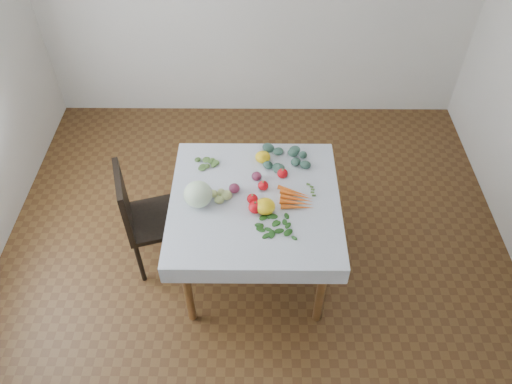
% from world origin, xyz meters
% --- Properties ---
extents(ground, '(4.00, 4.00, 0.00)m').
position_xyz_m(ground, '(0.00, 0.00, 0.00)').
color(ground, '#55381B').
extents(table, '(1.00, 1.00, 0.75)m').
position_xyz_m(table, '(0.00, 0.00, 0.65)').
color(table, brown).
rests_on(table, ground).
extents(tablecloth, '(1.12, 1.12, 0.01)m').
position_xyz_m(tablecloth, '(0.00, 0.00, 0.75)').
color(tablecloth, white).
rests_on(tablecloth, table).
extents(chair, '(0.51, 0.51, 0.91)m').
position_xyz_m(chair, '(-0.79, 0.07, 0.52)').
color(chair, black).
rests_on(chair, ground).
extents(cabbage, '(0.24, 0.24, 0.17)m').
position_xyz_m(cabbage, '(-0.37, -0.04, 0.84)').
color(cabbage, '#D8F4CC').
rests_on(cabbage, tablecloth).
extents(tomato_a, '(0.08, 0.08, 0.06)m').
position_xyz_m(tomato_a, '(-0.02, -0.02, 0.79)').
color(tomato_a, red).
rests_on(tomato_a, tablecloth).
extents(tomato_b, '(0.09, 0.09, 0.06)m').
position_xyz_m(tomato_b, '(0.19, 0.21, 0.79)').
color(tomato_b, red).
rests_on(tomato_b, tablecloth).
extents(tomato_c, '(0.09, 0.09, 0.06)m').
position_xyz_m(tomato_c, '(0.06, 0.10, 0.79)').
color(tomato_c, red).
rests_on(tomato_c, tablecloth).
extents(tomato_d, '(0.11, 0.11, 0.08)m').
position_xyz_m(tomato_d, '(0.00, -0.10, 0.80)').
color(tomato_d, red).
rests_on(tomato_d, tablecloth).
extents(heirloom_back, '(0.13, 0.13, 0.08)m').
position_xyz_m(heirloom_back, '(0.05, 0.37, 0.79)').
color(heirloom_back, yellow).
rests_on(heirloom_back, tablecloth).
extents(heirloom_front, '(0.15, 0.15, 0.09)m').
position_xyz_m(heirloom_front, '(0.07, -0.10, 0.80)').
color(heirloom_front, yellow).
rests_on(heirloom_front, tablecloth).
extents(onion_a, '(0.08, 0.08, 0.06)m').
position_xyz_m(onion_a, '(0.01, 0.19, 0.79)').
color(onion_a, '#551832').
rests_on(onion_a, tablecloth).
extents(onion_b, '(0.10, 0.10, 0.06)m').
position_xyz_m(onion_b, '(-0.14, 0.07, 0.79)').
color(onion_b, '#551832').
rests_on(onion_b, tablecloth).
extents(tomatillo_cluster, '(0.18, 0.11, 0.05)m').
position_xyz_m(tomatillo_cluster, '(-0.24, 0.02, 0.78)').
color(tomatillo_cluster, '#C7D97D').
rests_on(tomatillo_cluster, tablecloth).
extents(carrot_bunch, '(0.23, 0.22, 0.03)m').
position_xyz_m(carrot_bunch, '(0.27, -0.01, 0.77)').
color(carrot_bunch, orange).
rests_on(carrot_bunch, tablecloth).
extents(kale_bunch, '(0.29, 0.29, 0.04)m').
position_xyz_m(kale_bunch, '(0.22, 0.36, 0.78)').
color(kale_bunch, '#395E4E').
rests_on(kale_bunch, tablecloth).
extents(basil_bunch, '(0.27, 0.21, 0.01)m').
position_xyz_m(basil_bunch, '(0.14, -0.25, 0.76)').
color(basil_bunch, '#215A1C').
rests_on(basil_bunch, tablecloth).
extents(dill_bunch, '(0.21, 0.17, 0.02)m').
position_xyz_m(dill_bunch, '(-0.35, 0.36, 0.77)').
color(dill_bunch, '#4F7435').
rests_on(dill_bunch, tablecloth).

